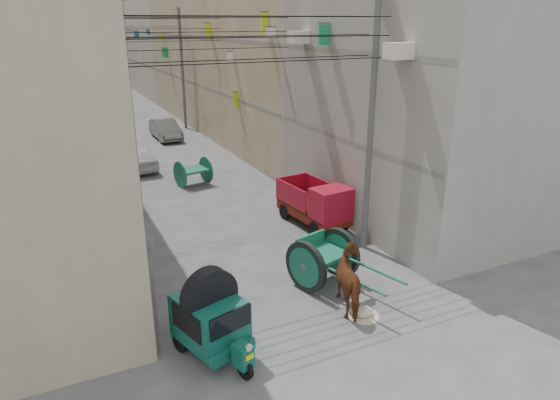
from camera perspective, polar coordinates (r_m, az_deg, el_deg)
ground at (r=11.21m, az=11.86°, el=-20.62°), size 140.00×140.00×0.00m
building_row_right at (r=42.89m, az=-7.60°, el=18.69°), size 8.00×62.00×14.00m
end_cap_building at (r=72.78m, az=-22.37°, el=17.89°), size 22.00×10.00×13.00m
shutters_left at (r=17.95m, az=-19.05°, el=0.18°), size 0.18×14.40×2.88m
signboards at (r=29.01m, az=-14.70°, el=11.74°), size 8.22×40.52×5.67m
ac_units at (r=16.95m, az=7.73°, el=20.47°), size 0.70×6.55×3.35m
utility_poles at (r=24.42m, az=-12.54°, el=11.85°), size 7.40×22.20×8.00m
overhead_cables at (r=21.69m, az=-11.38°, el=18.33°), size 7.40×22.52×1.12m
auto_rickshaw at (r=11.55m, az=-7.90°, el=-13.08°), size 1.75×2.40×1.63m
tonga_cart at (r=14.42m, az=4.97°, el=-6.68°), size 2.10×3.51×1.49m
mini_truck at (r=18.16m, az=4.48°, el=-0.77°), size 1.67×3.18×1.72m
second_cart at (r=23.30m, az=-9.89°, el=3.24°), size 1.63×1.50×1.24m
feed_sack at (r=13.34m, az=9.51°, el=-12.47°), size 0.52×0.42×0.26m
horse at (r=13.33m, az=8.39°, el=-9.14°), size 1.34×2.03×1.58m
distant_car_white at (r=26.58m, az=-16.05°, el=4.74°), size 1.76×3.78×1.25m
distant_car_grey at (r=33.15m, az=-12.97°, el=7.91°), size 1.42×3.86×1.26m
distant_car_green at (r=46.40m, az=-18.63°, el=10.66°), size 2.79×4.53×1.23m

